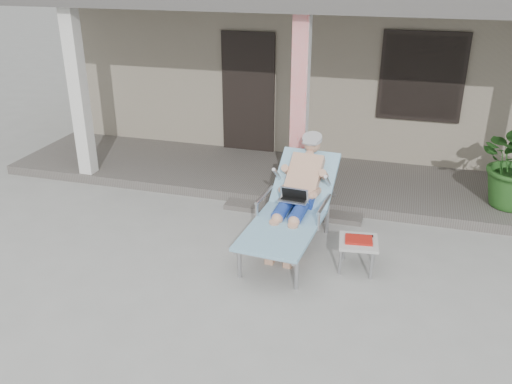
% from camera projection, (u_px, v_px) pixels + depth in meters
% --- Properties ---
extents(ground, '(60.00, 60.00, 0.00)m').
position_uv_depth(ground, '(257.00, 282.00, 6.21)').
color(ground, '#9E9E99').
rests_on(ground, ground).
extents(house, '(10.40, 5.40, 3.30)m').
position_uv_depth(house, '(343.00, 47.00, 11.25)').
color(house, gray).
rests_on(house, ground).
extents(porch_deck, '(10.00, 2.00, 0.15)m').
position_uv_depth(porch_deck, '(308.00, 180.00, 8.82)').
color(porch_deck, '#605B56').
rests_on(porch_deck, ground).
extents(porch_overhang, '(10.00, 2.30, 2.85)m').
position_uv_depth(porch_overhang, '(314.00, 5.00, 7.68)').
color(porch_overhang, silver).
rests_on(porch_overhang, porch_deck).
extents(porch_step, '(2.00, 0.30, 0.07)m').
position_uv_depth(porch_step, '(292.00, 211.00, 7.82)').
color(porch_step, '#605B56').
rests_on(porch_step, ground).
extents(lounger, '(0.94, 2.13, 1.36)m').
position_uv_depth(lounger, '(296.00, 183.00, 6.74)').
color(lounger, '#B7B7BC').
rests_on(lounger, ground).
extents(side_table, '(0.50, 0.50, 0.40)m').
position_uv_depth(side_table, '(358.00, 243.00, 6.34)').
color(side_table, '#BABAB4').
rests_on(side_table, ground).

